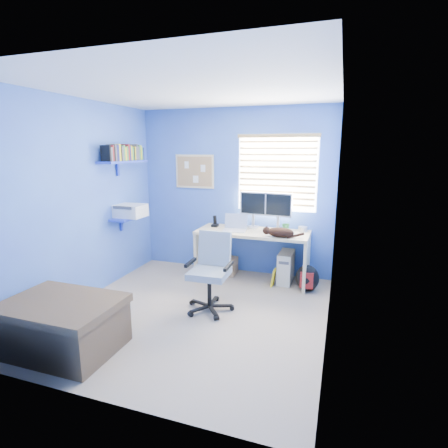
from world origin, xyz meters
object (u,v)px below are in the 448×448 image
(cat, at_px, (280,232))
(tower_pc, at_px, (286,267))
(laptop, at_px, (235,223))
(office_chair, at_px, (211,282))
(desk, at_px, (252,256))

(cat, xyz_separation_m, tower_pc, (0.05, 0.30, -0.58))
(laptop, height_order, cat, laptop)
(cat, distance_m, office_chair, 1.19)
(desk, height_order, tower_pc, desk)
(office_chair, bearing_deg, laptop, 90.76)
(office_chair, bearing_deg, cat, 52.24)
(laptop, xyz_separation_m, tower_pc, (0.73, 0.15, -0.62))
(tower_pc, bearing_deg, desk, -170.87)
(desk, xyz_separation_m, tower_pc, (0.48, 0.07, -0.14))
(laptop, distance_m, cat, 0.70)
(desk, distance_m, cat, 0.66)
(desk, xyz_separation_m, laptop, (-0.25, -0.08, 0.48))
(desk, relative_size, laptop, 4.85)
(desk, bearing_deg, cat, -27.36)
(cat, relative_size, office_chair, 0.39)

